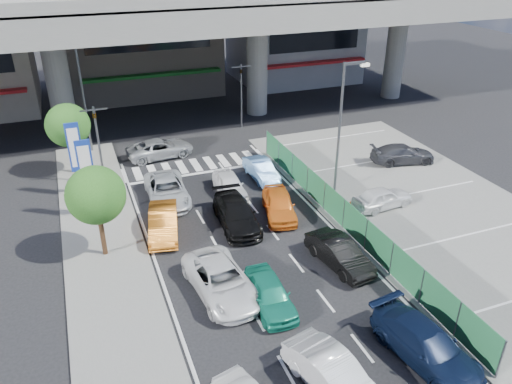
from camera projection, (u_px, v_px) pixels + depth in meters
name	position (u px, v px, depth m)	size (l,w,h in m)	color
ground	(266.00, 270.00, 23.77)	(120.00, 120.00, 0.00)	black
parking_lot	(429.00, 210.00, 28.90)	(12.00, 28.00, 0.06)	#626260
sidewalk_left	(106.00, 254.00, 24.84)	(4.00, 30.00, 0.12)	#626260
fence_run	(354.00, 223.00, 25.86)	(0.16, 22.00, 1.80)	#21623A
expressway	(159.00, 14.00, 37.94)	(64.00, 14.00, 10.75)	slate
building_center	(138.00, 13.00, 47.62)	(14.00, 10.90, 15.00)	gray
building_east	(294.00, 21.00, 52.55)	(12.00, 10.90, 12.00)	gray
traffic_light_left	(96.00, 127.00, 29.92)	(1.60, 1.24, 5.20)	#595B60
traffic_light_right	(241.00, 80.00, 39.43)	(1.60, 1.24, 5.20)	#595B60
street_lamp_right	(343.00, 118.00, 28.81)	(1.65, 0.22, 8.00)	#595B60
street_lamp_left	(85.00, 88.00, 34.47)	(1.65, 0.22, 8.00)	#595B60
signboard_near	(86.00, 169.00, 26.69)	(0.80, 0.14, 4.70)	#595B60
signboard_far	(75.00, 150.00, 29.05)	(0.80, 0.14, 4.70)	#595B60
tree_near	(96.00, 195.00, 23.30)	(2.80, 2.80, 4.80)	#382314
tree_far	(68.00, 125.00, 31.74)	(2.80, 2.80, 4.80)	#382314
hatch_white_back_mid	(334.00, 375.00, 17.25)	(1.46, 4.19, 1.38)	silver
minivan_navy_back	(426.00, 345.00, 18.52)	(1.93, 4.76, 1.38)	black
sedan_white_mid_left	(222.00, 281.00, 21.94)	(2.29, 4.97, 1.38)	white
taxi_teal_mid	(270.00, 293.00, 21.23)	(1.52, 3.77, 1.28)	#178468
hatch_black_mid_right	(339.00, 253.00, 23.85)	(1.40, 4.01, 1.32)	black
taxi_orange_left	(163.00, 222.00, 26.34)	(1.46, 4.19, 1.38)	orange
sedan_black_mid	(236.00, 214.00, 27.14)	(1.93, 4.76, 1.38)	black
taxi_orange_right	(279.00, 204.00, 28.09)	(1.63, 4.05, 1.38)	orange
wagon_silver_front_left	(167.00, 190.00, 29.61)	(2.29, 4.97, 1.38)	silver
sedan_white_front_mid	(229.00, 185.00, 30.42)	(1.50, 3.72, 1.27)	white
kei_truck_front_right	(261.00, 170.00, 32.38)	(1.29, 3.71, 1.22)	#5D8FCB
crossing_wagon_silver	(160.00, 148.00, 35.48)	(2.16, 4.69, 1.30)	#9A9CA0
parked_sedan_white	(382.00, 198.00, 28.84)	(1.48, 3.67, 1.25)	white
parked_sedan_dgrey	(403.00, 154.00, 34.49)	(1.79, 4.39, 1.28)	#34353A
traffic_cone	(350.00, 206.00, 28.52)	(0.37, 0.37, 0.72)	#DA4D0C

